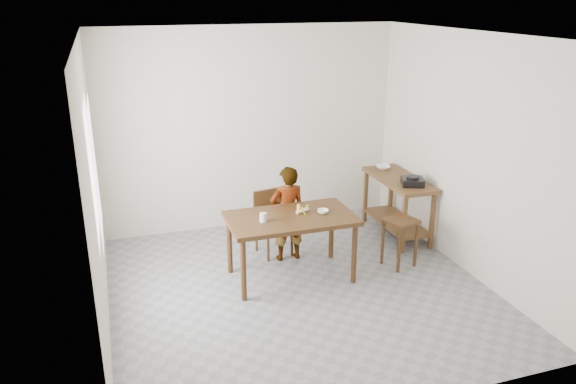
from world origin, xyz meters
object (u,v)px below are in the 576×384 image
object	(u,v)px
dining_table	(291,247)
stool	(399,242)
prep_counter	(397,206)
dining_chair	(274,224)
child	(288,214)

from	to	relation	value
dining_table	stool	bearing A→B (deg)	-4.75
prep_counter	dining_chair	bearing A→B (deg)	-178.66
dining_chair	stool	xyz separation A→B (m)	(1.32, -0.77, -0.10)
child	dining_chair	world-z (taller)	child
dining_chair	stool	bearing A→B (deg)	-40.60
dining_table	dining_chair	xyz separation A→B (m)	(0.00, 0.66, 0.02)
prep_counter	dining_chair	distance (m)	1.72
child	dining_chair	xyz separation A→B (m)	(-0.11, 0.19, -0.19)
dining_table	child	world-z (taller)	child
dining_table	stool	size ratio (longest dim) A/B	2.39
stool	dining_table	bearing A→B (deg)	175.25
stool	child	bearing A→B (deg)	154.44
dining_table	dining_chair	distance (m)	0.66
prep_counter	child	xyz separation A→B (m)	(-1.61, -0.23, 0.19)
dining_table	stool	distance (m)	1.32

